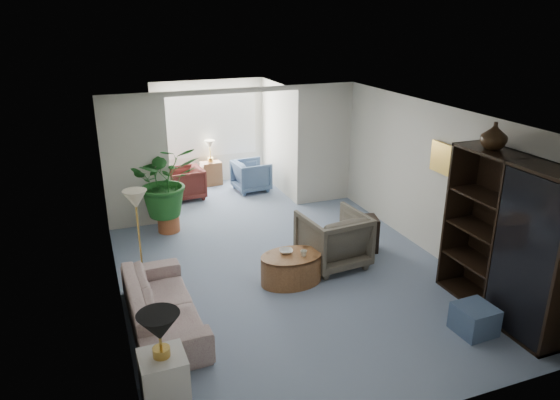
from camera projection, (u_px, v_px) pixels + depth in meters
name	position (u px, v px, depth m)	size (l,w,h in m)	color
floor	(294.00, 281.00, 7.82)	(6.00, 6.00, 0.00)	gray
sunroom_floor	(224.00, 196.00, 11.41)	(2.60, 2.60, 0.00)	gray
back_pier_left	(136.00, 163.00, 9.38)	(1.20, 0.12, 2.50)	beige
back_pier_right	(324.00, 145.00, 10.65)	(1.20, 0.12, 2.50)	beige
back_header	(234.00, 91.00, 9.60)	(2.60, 0.12, 0.10)	beige
window_pane	(209.00, 124.00, 11.88)	(2.20, 0.02, 1.50)	white
window_blinds	(210.00, 124.00, 11.85)	(2.20, 0.02, 1.50)	white
framed_picture	(444.00, 159.00, 7.97)	(0.04, 0.50, 0.40)	#C3B69C
sofa	(163.00, 305.00, 6.61)	(2.09, 0.82, 0.61)	#BAAD9D
end_table	(164.00, 377.00, 5.38)	(0.47, 0.47, 0.52)	beige
table_lamp	(159.00, 327.00, 5.17)	(0.44, 0.44, 0.30)	black
floor_lamp	(135.00, 199.00, 7.55)	(0.36, 0.36, 0.28)	beige
coffee_table	(291.00, 268.00, 7.71)	(0.95, 0.95, 0.45)	#905E34
coffee_bowl	(286.00, 251.00, 7.69)	(0.20, 0.20, 0.05)	silver
coffee_cup	(304.00, 253.00, 7.58)	(0.10, 0.10, 0.09)	beige
wingback_chair	(333.00, 239.00, 8.18)	(0.95, 0.97, 0.89)	#625C4D
side_table_dark	(362.00, 234.00, 8.73)	(0.49, 0.39, 0.59)	black
entertainment_cabinet	(508.00, 240.00, 6.62)	(0.52, 1.95, 2.16)	black
cabinet_urn	(494.00, 136.00, 6.62)	(0.34, 0.34, 0.35)	#311F10
ottoman	(474.00, 319.00, 6.51)	(0.46, 0.46, 0.37)	#49617E
plant_pot	(169.00, 223.00, 9.53)	(0.40, 0.40, 0.32)	#A4542F
house_plant	(165.00, 181.00, 9.25)	(1.20, 1.04, 1.33)	#205F21
sunroom_chair_blue	(251.00, 176.00, 11.64)	(0.74, 0.76, 0.69)	#49617E
sunroom_chair_maroon	(185.00, 183.00, 11.14)	(0.73, 0.75, 0.68)	#59221E
sunroom_table	(211.00, 173.00, 12.07)	(0.45, 0.35, 0.55)	#905E34
shelf_clutter	(529.00, 252.00, 6.26)	(0.30, 0.46, 1.06)	#2C2822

